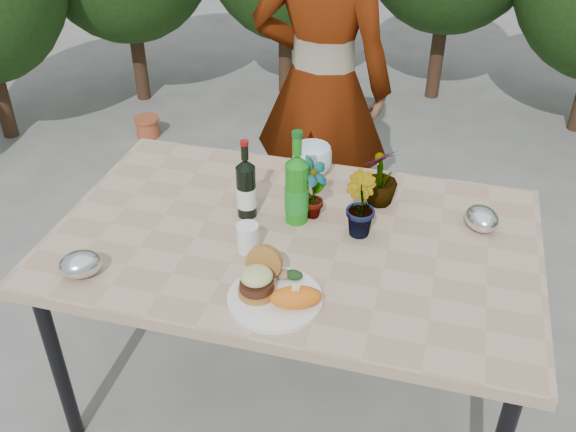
% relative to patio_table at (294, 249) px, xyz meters
% --- Properties ---
extents(ground, '(80.00, 80.00, 0.00)m').
position_rel_patio_table_xyz_m(ground, '(0.00, 0.00, -0.69)').
color(ground, slate).
rests_on(ground, ground).
extents(patio_table, '(1.60, 1.00, 0.75)m').
position_rel_patio_table_xyz_m(patio_table, '(0.00, 0.00, 0.00)').
color(patio_table, tan).
rests_on(patio_table, ground).
extents(shrub_hedge, '(6.89, 5.13, 2.11)m').
position_rel_patio_table_xyz_m(shrub_hedge, '(0.52, 1.54, 0.43)').
color(shrub_hedge, '#382316').
rests_on(shrub_hedge, ground).
extents(dinner_plate, '(0.28, 0.28, 0.01)m').
position_rel_patio_table_xyz_m(dinner_plate, '(0.03, -0.33, 0.06)').
color(dinner_plate, white).
rests_on(dinner_plate, patio_table).
extents(burger_stack, '(0.11, 0.16, 0.11)m').
position_rel_patio_table_xyz_m(burger_stack, '(-0.03, -0.31, 0.12)').
color(burger_stack, '#B7722D').
rests_on(burger_stack, dinner_plate).
extents(sweet_potato, '(0.17, 0.12, 0.06)m').
position_rel_patio_table_xyz_m(sweet_potato, '(0.10, -0.35, 0.10)').
color(sweet_potato, orange).
rests_on(sweet_potato, dinner_plate).
extents(grilled_veg, '(0.08, 0.05, 0.03)m').
position_rel_patio_table_xyz_m(grilled_veg, '(0.05, -0.24, 0.09)').
color(grilled_veg, olive).
rests_on(grilled_veg, dinner_plate).
extents(wine_bottle, '(0.07, 0.07, 0.29)m').
position_rel_patio_table_xyz_m(wine_bottle, '(-0.19, 0.07, 0.16)').
color(wine_bottle, black).
rests_on(wine_bottle, patio_table).
extents(sparkling_water, '(0.08, 0.08, 0.34)m').
position_rel_patio_table_xyz_m(sparkling_water, '(-0.01, 0.09, 0.18)').
color(sparkling_water, '#198017').
rests_on(sparkling_water, patio_table).
extents(plastic_cup, '(0.07, 0.07, 0.09)m').
position_rel_patio_table_xyz_m(plastic_cup, '(-0.12, -0.12, 0.10)').
color(plastic_cup, white).
rests_on(plastic_cup, patio_table).
extents(seedling_left, '(0.13, 0.14, 0.23)m').
position_rel_patio_table_xyz_m(seedling_left, '(0.03, 0.12, 0.17)').
color(seedling_left, '#275F20').
rests_on(seedling_left, patio_table).
extents(seedling_mid, '(0.15, 0.16, 0.22)m').
position_rel_patio_table_xyz_m(seedling_mid, '(0.20, 0.07, 0.17)').
color(seedling_mid, '#205B1F').
rests_on(seedling_mid, patio_table).
extents(seedling_right, '(0.17, 0.17, 0.22)m').
position_rel_patio_table_xyz_m(seedling_right, '(0.24, 0.27, 0.17)').
color(seedling_right, '#24561D').
rests_on(seedling_right, patio_table).
extents(blue_bowl, '(0.20, 0.20, 0.12)m').
position_rel_patio_table_xyz_m(blue_bowl, '(-0.04, 0.40, 0.12)').
color(blue_bowl, white).
rests_on(blue_bowl, patio_table).
extents(foil_packet_left, '(0.17, 0.16, 0.08)m').
position_rel_patio_table_xyz_m(foil_packet_left, '(-0.58, -0.37, 0.10)').
color(foil_packet_left, silver).
rests_on(foil_packet_left, patio_table).
extents(foil_packet_right, '(0.16, 0.17, 0.08)m').
position_rel_patio_table_xyz_m(foil_packet_right, '(0.60, 0.20, 0.10)').
color(foil_packet_right, silver).
rests_on(foil_packet_right, patio_table).
extents(person, '(0.66, 0.45, 1.75)m').
position_rel_patio_table_xyz_m(person, '(-0.12, 0.94, 0.18)').
color(person, '#926749').
rests_on(person, ground).
extents(terracotta_pot, '(0.17, 0.17, 0.14)m').
position_rel_patio_table_xyz_m(terracotta_pot, '(-1.49, 1.83, -0.62)').
color(terracotta_pot, '#AE4E2C').
rests_on(terracotta_pot, ground).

